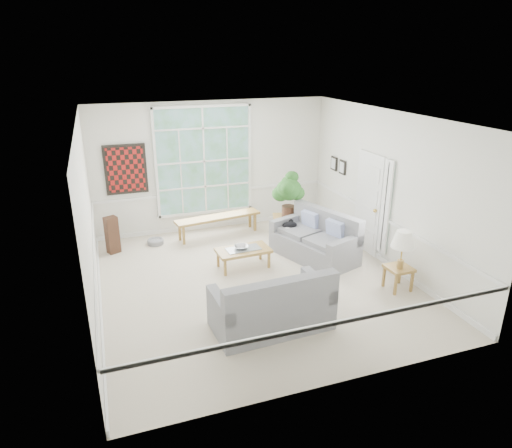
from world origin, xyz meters
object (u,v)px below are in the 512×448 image
Objects in this scene: coffee_table at (243,258)px; end_table at (285,227)px; loveseat_right at (314,236)px; loveseat_front at (271,299)px; side_table at (398,278)px.

end_table is (1.35, 1.15, 0.07)m from coffee_table.
loveseat_right is 1.00× the size of loveseat_front.
loveseat_right reaches higher than coffee_table.
end_table is (1.59, 3.28, -0.22)m from loveseat_front.
side_table is at bearing -71.41° from end_table.
end_table is at bearing 61.14° from loveseat_front.
coffee_table is (-1.51, 0.06, -0.29)m from loveseat_right.
end_table is 1.19× the size of side_table.
loveseat_front reaches higher than side_table.
loveseat_right is 1.71× the size of coffee_table.
coffee_table is 2.92m from side_table.
loveseat_right is 2.71m from loveseat_front.
side_table is at bearing -83.85° from loveseat_right.
coffee_table is (0.23, 2.13, -0.29)m from loveseat_front.
loveseat_right reaches higher than end_table.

